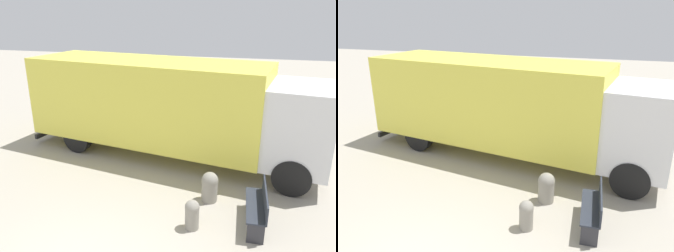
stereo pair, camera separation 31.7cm
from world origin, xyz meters
The scene contains 4 objects.
delivery_truck centered at (0.06, 6.12, 1.68)m, with size 9.46×3.82×2.98m.
park_bench centered at (2.92, 2.99, 0.46)m, with size 0.46×1.44×0.85m.
bollard_near_bench centered at (1.57, 2.49, 0.36)m, with size 0.31×0.31×0.67m.
bollard_far_bench centered at (1.77, 3.66, 0.40)m, with size 0.40×0.40×0.75m.
Camera 2 is at (2.89, -3.25, 4.39)m, focal length 35.00 mm.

